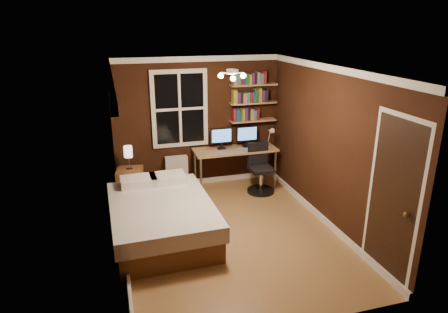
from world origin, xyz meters
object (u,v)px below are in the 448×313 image
object	(u,v)px
monitor_left	(221,139)
radiator	(177,172)
bedside_lamp	(129,158)
desk	(235,152)
bed	(162,217)
monitor_right	(247,136)
nightstand	(131,184)
office_chair	(260,174)
desk_lamp	(271,137)

from	to	relation	value
monitor_left	radiator	bearing A→B (deg)	171.77
bedside_lamp	desk	world-z (taller)	bedside_lamp
bed	monitor_right	xyz separation A→B (m)	(1.92, 1.63, 0.67)
nightstand	monitor_left	xyz separation A→B (m)	(1.76, 0.15, 0.68)
bed	radiator	bearing A→B (deg)	71.57
bed	monitor_left	bearing A→B (deg)	47.78
radiator	office_chair	distance (m)	1.62
nightstand	desk_lamp	world-z (taller)	desk_lamp
nightstand	radiator	distance (m)	0.94
radiator	monitor_right	distance (m)	1.54
nightstand	desk	world-z (taller)	desk
bed	monitor_right	world-z (taller)	monitor_right
desk	monitor_left	xyz separation A→B (m)	(-0.25, 0.08, 0.27)
monitor_left	monitor_right	size ratio (longest dim) A/B	1.00
monitor_left	nightstand	bearing A→B (deg)	-175.28
monitor_right	desk_lamp	bearing A→B (deg)	-29.12
bedside_lamp	monitor_right	size ratio (longest dim) A/B	1.02
desk_lamp	bed	bearing A→B (deg)	-148.85
desk	monitor_left	world-z (taller)	monitor_left
bed	office_chair	bearing A→B (deg)	27.91
bed	radiator	size ratio (longest dim) A/B	3.23
bed	monitor_right	size ratio (longest dim) A/B	4.87
nightstand	bedside_lamp	world-z (taller)	bedside_lamp
radiator	monitor_left	world-z (taller)	monitor_left
monitor_left	bedside_lamp	bearing A→B (deg)	-175.28
desk	desk_lamp	world-z (taller)	desk_lamp
bedside_lamp	monitor_right	distance (m)	2.29
bedside_lamp	monitor_left	bearing A→B (deg)	4.72
nightstand	desk_lamp	xyz separation A→B (m)	(2.68, -0.08, 0.70)
bed	bedside_lamp	xyz separation A→B (m)	(-0.36, 1.48, 0.50)
desk_lamp	office_chair	xyz separation A→B (m)	(-0.29, -0.26, -0.63)
office_chair	bedside_lamp	bearing A→B (deg)	170.88
monitor_left	desk_lamp	distance (m)	0.95
desk	bed	bearing A→B (deg)	-136.90
desk_lamp	radiator	bearing A→B (deg)	168.93
desk	nightstand	bearing A→B (deg)	-178.15
bed	desk_lamp	world-z (taller)	desk_lamp
office_chair	bed	bearing A→B (deg)	-151.64
monitor_right	desk	bearing A→B (deg)	-163.22
radiator	bedside_lamp	bearing A→B (deg)	-163.14
bedside_lamp	bed	bearing A→B (deg)	-76.37
bed	bedside_lamp	bearing A→B (deg)	102.14
nightstand	office_chair	xyz separation A→B (m)	(2.39, -0.34, 0.06)
desk	office_chair	world-z (taller)	office_chair
desk_lamp	bedside_lamp	bearing A→B (deg)	178.31
desk	office_chair	xyz separation A→B (m)	(0.38, -0.40, -0.35)
desk_lamp	office_chair	world-z (taller)	desk_lamp
nightstand	radiator	xyz separation A→B (m)	(0.89, 0.27, 0.03)
bed	nightstand	bearing A→B (deg)	102.14
nightstand	radiator	size ratio (longest dim) A/B	0.89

